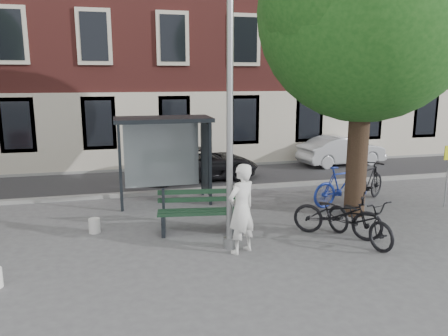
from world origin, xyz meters
TOP-DOWN VIEW (x-y plane):
  - ground at (0.00, 0.00)m, footprint 90.00×90.00m
  - road at (0.00, 7.00)m, footprint 40.00×4.00m
  - curb_near at (0.00, 5.00)m, footprint 40.00×0.25m
  - curb_far at (0.00, 9.00)m, footprint 40.00×0.25m
  - building_row at (0.00, 13.00)m, footprint 30.00×8.00m
  - lamppost at (0.00, 0.00)m, footprint 0.28×0.35m
  - tree_right at (4.01, 1.38)m, footprint 5.76×5.60m
  - bus_shelter at (-0.61, 4.11)m, footprint 2.85×1.45m
  - painter at (0.18, -0.33)m, footprint 0.86×0.76m
  - bench at (-0.49, 1.20)m, footprint 2.06×0.92m
  - bike_a at (2.70, 0.07)m, footprint 2.13×1.90m
  - bike_b at (4.08, 2.39)m, footprint 2.12×0.99m
  - bike_c at (3.01, -0.39)m, footprint 1.20×2.18m
  - bike_d at (5.10, 2.60)m, footprint 2.04×1.64m
  - car_dark at (0.65, 6.90)m, footprint 4.56×2.35m
  - car_silver at (7.22, 8.09)m, footprint 4.03×1.87m
  - bucket_b at (-3.00, 1.75)m, footprint 0.31×0.31m
  - notice_sign at (7.00, 1.52)m, footprint 0.32×0.06m

SIDE VIEW (x-z plane):
  - ground at x=0.00m, z-range 0.00..0.00m
  - road at x=0.00m, z-range 0.00..0.01m
  - curb_near at x=0.00m, z-range 0.00..0.12m
  - curb_far at x=0.00m, z-range 0.00..0.12m
  - bucket_b at x=-3.00m, z-range 0.00..0.36m
  - bench at x=-0.49m, z-range -0.04..0.98m
  - bike_c at x=3.01m, z-range 0.00..1.09m
  - bike_a at x=2.70m, z-range 0.00..1.12m
  - bike_b at x=4.08m, z-range 0.00..1.23m
  - car_dark at x=0.65m, z-range 0.00..1.23m
  - bike_d at x=5.10m, z-range 0.00..1.24m
  - car_silver at x=7.22m, z-range 0.00..1.28m
  - painter at x=0.18m, z-range 0.00..1.99m
  - notice_sign at x=7.00m, z-range 0.40..2.24m
  - bus_shelter at x=-0.61m, z-range 0.61..3.23m
  - lamppost at x=0.00m, z-range -0.27..5.84m
  - tree_right at x=4.01m, z-range 1.52..9.72m
  - building_row at x=0.00m, z-range 0.00..14.00m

